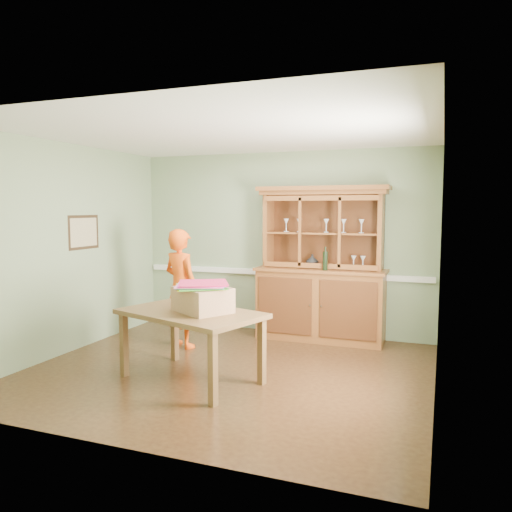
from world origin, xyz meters
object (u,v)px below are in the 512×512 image
at_px(dining_table, 191,319).
at_px(person, 181,288).
at_px(cardboard_box, 203,300).
at_px(china_hutch, 321,286).

relative_size(dining_table, person, 1.08).
bearing_deg(cardboard_box, dining_table, -169.52).
distance_m(china_hutch, person, 1.97).
distance_m(dining_table, cardboard_box, 0.26).
relative_size(dining_table, cardboard_box, 3.04).
bearing_deg(cardboard_box, china_hutch, 69.82).
height_order(china_hutch, person, china_hutch).
height_order(dining_table, cardboard_box, cardboard_box).
height_order(china_hutch, dining_table, china_hutch).
relative_size(china_hutch, person, 1.36).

